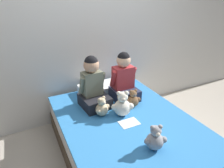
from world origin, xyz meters
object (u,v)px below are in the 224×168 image
object	(u,v)px
teddy_bear_held_by_left_child	(102,108)
pillow_at_headboard	(100,88)
teddy_bear_between_children	(122,105)
teddy_bear_at_foot_of_bed	(155,139)
bed	(126,137)
sign_card	(129,123)
child_on_right	(124,80)
teddy_bear_held_by_right_child	(133,99)
child_on_left	(93,86)

from	to	relation	value
teddy_bear_held_by_left_child	pillow_at_headboard	distance (m)	0.58
teddy_bear_between_children	teddy_bear_at_foot_of_bed	xyz separation A→B (m)	(0.00, -0.60, -0.02)
bed	teddy_bear_between_children	size ratio (longest dim) A/B	6.09
bed	teddy_bear_held_by_left_child	xyz separation A→B (m)	(-0.21, 0.21, 0.34)
teddy_bear_at_foot_of_bed	sign_card	size ratio (longest dim) A/B	1.19
bed	child_on_right	size ratio (longest dim) A/B	2.98
teddy_bear_held_by_left_child	teddy_bear_at_foot_of_bed	bearing A→B (deg)	-92.98
teddy_bear_between_children	sign_card	bearing A→B (deg)	-72.73
child_on_right	teddy_bear_between_children	world-z (taller)	child_on_right
teddy_bear_held_by_left_child	teddy_bear_held_by_right_child	xyz separation A→B (m)	(0.42, 0.01, -0.00)
pillow_at_headboard	sign_card	xyz separation A→B (m)	(-0.01, -0.81, -0.05)
child_on_left	pillow_at_headboard	xyz separation A→B (m)	(0.21, 0.29, -0.21)
teddy_bear_between_children	sign_card	xyz separation A→B (m)	(-0.01, -0.17, -0.13)
teddy_bear_held_by_left_child	sign_card	bearing A→B (deg)	-73.41
child_on_left	teddy_bear_between_children	distance (m)	0.43
child_on_left	teddy_bear_at_foot_of_bed	size ratio (longest dim) A/B	2.53
bed	pillow_at_headboard	xyz separation A→B (m)	(0.00, 0.75, 0.29)
bed	teddy_bear_between_children	world-z (taller)	teddy_bear_between_children
teddy_bear_at_foot_of_bed	pillow_at_headboard	distance (m)	1.24
sign_card	teddy_bear_at_foot_of_bed	bearing A→B (deg)	-88.67
child_on_left	pillow_at_headboard	distance (m)	0.42
child_on_left	sign_card	distance (m)	0.62
teddy_bear_held_by_left_child	teddy_bear_held_by_right_child	distance (m)	0.42
teddy_bear_between_children	sign_card	size ratio (longest dim) A/B	1.45
child_on_left	pillow_at_headboard	world-z (taller)	child_on_left
bed	child_on_left	distance (m)	0.71
child_on_right	child_on_left	bearing A→B (deg)	179.05
pillow_at_headboard	teddy_bear_between_children	bearing A→B (deg)	-90.15
teddy_bear_at_foot_of_bed	sign_card	world-z (taller)	teddy_bear_at_foot_of_bed
bed	child_on_left	world-z (taller)	child_on_left
teddy_bear_at_foot_of_bed	teddy_bear_held_by_right_child	bearing A→B (deg)	90.83
child_on_left	teddy_bear_at_foot_of_bed	xyz separation A→B (m)	(0.21, -0.95, -0.16)
teddy_bear_held_by_left_child	sign_card	world-z (taller)	teddy_bear_held_by_left_child
bed	teddy_bear_held_by_left_child	size ratio (longest dim) A/B	7.98
child_on_left	sign_card	xyz separation A→B (m)	(0.20, -0.52, -0.26)
child_on_left	teddy_bear_held_by_right_child	distance (m)	0.51
child_on_right	teddy_bear_between_children	size ratio (longest dim) A/B	2.05
child_on_left	teddy_bear_at_foot_of_bed	world-z (taller)	child_on_left
child_on_left	child_on_right	world-z (taller)	child_on_left
teddy_bear_between_children	teddy_bear_at_foot_of_bed	size ratio (longest dim) A/B	1.22
teddy_bear_at_foot_of_bed	sign_card	xyz separation A→B (m)	(-0.01, 0.43, -0.10)
child_on_left	teddy_bear_held_by_left_child	world-z (taller)	child_on_left
child_on_right	teddy_bear_between_children	distance (m)	0.43
teddy_bear_between_children	teddy_bear_held_by_right_child	bearing A→B (deg)	48.08
child_on_right	pillow_at_headboard	distance (m)	0.42
teddy_bear_between_children	teddy_bear_at_foot_of_bed	world-z (taller)	teddy_bear_between_children
pillow_at_headboard	teddy_bear_at_foot_of_bed	bearing A→B (deg)	-90.00
sign_card	bed	bearing A→B (deg)	81.47
child_on_left	teddy_bear_held_by_right_child	size ratio (longest dim) A/B	2.80
bed	teddy_bear_at_foot_of_bed	bearing A→B (deg)	-89.99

